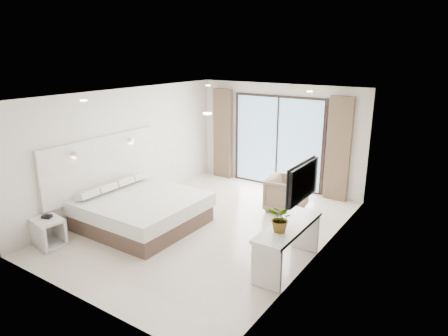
{
  "coord_description": "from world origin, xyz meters",
  "views": [
    {
      "loc": [
        4.47,
        -6.14,
        3.51
      ],
      "look_at": [
        0.1,
        0.4,
        1.17
      ],
      "focal_mm": 32.0,
      "sensor_mm": 36.0,
      "label": 1
    }
  ],
  "objects_px": {
    "bed": "(141,210)",
    "armchair": "(287,192)",
    "console_desk": "(288,236)",
    "nightstand": "(48,232)"
  },
  "relations": [
    {
      "from": "bed",
      "to": "console_desk",
      "type": "bearing_deg",
      "value": 2.48
    },
    {
      "from": "bed",
      "to": "console_desk",
      "type": "height_order",
      "value": "console_desk"
    },
    {
      "from": "nightstand",
      "to": "bed",
      "type": "bearing_deg",
      "value": 72.55
    },
    {
      "from": "bed",
      "to": "armchair",
      "type": "height_order",
      "value": "armchair"
    },
    {
      "from": "bed",
      "to": "nightstand",
      "type": "height_order",
      "value": "bed"
    },
    {
      "from": "nightstand",
      "to": "console_desk",
      "type": "bearing_deg",
      "value": 32.69
    },
    {
      "from": "bed",
      "to": "armchair",
      "type": "bearing_deg",
      "value": 48.42
    },
    {
      "from": "bed",
      "to": "armchair",
      "type": "xyz_separation_m",
      "value": [
        2.14,
        2.41,
        0.1
      ]
    },
    {
      "from": "console_desk",
      "to": "bed",
      "type": "bearing_deg",
      "value": -177.52
    },
    {
      "from": "bed",
      "to": "nightstand",
      "type": "relative_size",
      "value": 3.52
    }
  ]
}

